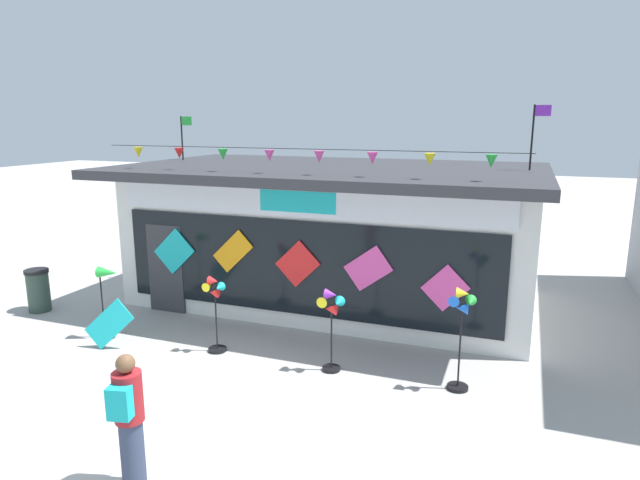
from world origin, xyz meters
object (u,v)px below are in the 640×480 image
(kite_shop_building, at_px, (335,231))
(person_near_camera, at_px, (129,419))
(wind_spinner_center_left, at_px, (331,314))
(wind_spinner_far_left, at_px, (106,293))
(wind_spinner_left, at_px, (215,304))
(display_kite_on_ground, at_px, (109,324))
(wind_spinner_center_right, at_px, (461,322))
(trash_bin, at_px, (38,290))

(kite_shop_building, xyz_separation_m, person_near_camera, (0.09, -7.58, -0.76))
(wind_spinner_center_left, bearing_deg, wind_spinner_far_left, -177.75)
(wind_spinner_left, height_order, display_kite_on_ground, wind_spinner_left)
(wind_spinner_left, distance_m, wind_spinner_center_right, 4.44)
(display_kite_on_ground, bearing_deg, kite_shop_building, 55.72)
(wind_spinner_center_left, bearing_deg, person_near_camera, -107.41)
(wind_spinner_left, distance_m, person_near_camera, 3.90)
(person_near_camera, bearing_deg, wind_spinner_center_left, -120.79)
(wind_spinner_left, xyz_separation_m, display_kite_on_ground, (-1.98, -0.56, -0.45))
(kite_shop_building, height_order, wind_spinner_left, kite_shop_building)
(trash_bin, xyz_separation_m, display_kite_on_ground, (2.98, -1.12, -0.01))
(kite_shop_building, relative_size, trash_bin, 9.63)
(person_near_camera, height_order, trash_bin, person_near_camera)
(person_near_camera, bearing_deg, wind_spinner_center_right, -144.44)
(person_near_camera, distance_m, display_kite_on_ground, 4.45)
(wind_spinner_left, distance_m, display_kite_on_ground, 2.11)
(wind_spinner_center_right, bearing_deg, wind_spinner_center_left, -177.78)
(wind_spinner_center_left, bearing_deg, wind_spinner_left, 179.60)
(wind_spinner_left, relative_size, display_kite_on_ground, 1.63)
(display_kite_on_ground, bearing_deg, person_near_camera, -45.65)
(kite_shop_building, xyz_separation_m, wind_spinner_left, (-1.03, -3.85, -0.72))
(wind_spinner_far_left, relative_size, person_near_camera, 0.88)
(trash_bin, relative_size, display_kite_on_ground, 1.07)
(wind_spinner_left, distance_m, trash_bin, 5.01)
(kite_shop_building, xyz_separation_m, trash_bin, (-5.99, -3.29, -1.16))
(person_near_camera, relative_size, trash_bin, 1.72)
(kite_shop_building, relative_size, wind_spinner_center_left, 6.30)
(wind_spinner_far_left, bearing_deg, wind_spinner_left, 4.85)
(kite_shop_building, distance_m, wind_spinner_left, 4.05)
(wind_spinner_left, relative_size, person_near_camera, 0.88)
(person_near_camera, xyz_separation_m, display_kite_on_ground, (-3.10, 3.17, -0.40))
(wind_spinner_left, xyz_separation_m, wind_spinner_center_right, (4.43, 0.07, 0.22))
(wind_spinner_center_right, bearing_deg, display_kite_on_ground, -174.38)
(wind_spinner_left, xyz_separation_m, trash_bin, (-4.96, 0.55, -0.44))
(display_kite_on_ground, bearing_deg, wind_spinner_center_right, 5.62)
(kite_shop_building, height_order, display_kite_on_ground, kite_shop_building)
(kite_shop_building, height_order, person_near_camera, kite_shop_building)
(kite_shop_building, relative_size, wind_spinner_center_right, 5.44)
(kite_shop_building, bearing_deg, person_near_camera, -89.30)
(wind_spinner_center_left, height_order, person_near_camera, person_near_camera)
(wind_spinner_far_left, xyz_separation_m, wind_spinner_center_left, (4.61, 0.18, 0.09))
(wind_spinner_center_right, height_order, person_near_camera, wind_spinner_center_right)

